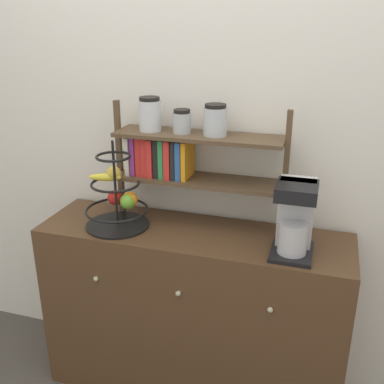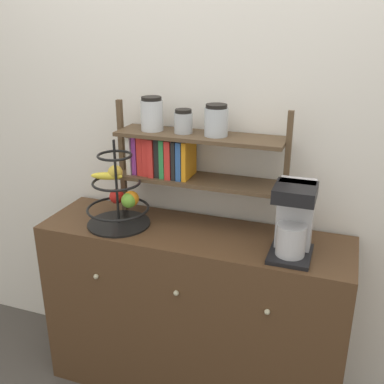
% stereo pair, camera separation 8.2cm
% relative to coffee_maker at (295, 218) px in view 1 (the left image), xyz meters
% --- Properties ---
extents(wall_back, '(7.00, 0.05, 2.60)m').
position_rel_coffee_maker_xyz_m(wall_back, '(-0.45, 0.30, 0.25)').
color(wall_back, silver).
rests_on(wall_back, ground_plane).
extents(sideboard, '(1.45, 0.43, 0.89)m').
position_rel_coffee_maker_xyz_m(sideboard, '(-0.45, 0.05, -0.60)').
color(sideboard, '#4C331E').
rests_on(sideboard, ground_plane).
extents(coffee_maker, '(0.17, 0.21, 0.31)m').
position_rel_coffee_maker_xyz_m(coffee_maker, '(0.00, 0.00, 0.00)').
color(coffee_maker, black).
rests_on(coffee_maker, sideboard).
extents(fruit_stand, '(0.30, 0.30, 0.41)m').
position_rel_coffee_maker_xyz_m(fruit_stand, '(-0.81, 0.03, -0.02)').
color(fruit_stand, black).
rests_on(fruit_stand, sideboard).
extents(shelf_hutch, '(0.82, 0.20, 0.59)m').
position_rel_coffee_maker_xyz_m(shelf_hutch, '(-0.56, 0.17, 0.20)').
color(shelf_hutch, brown).
rests_on(shelf_hutch, sideboard).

